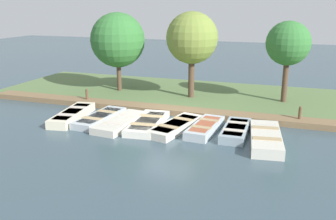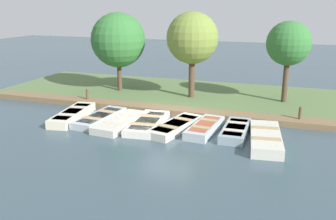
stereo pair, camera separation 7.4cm
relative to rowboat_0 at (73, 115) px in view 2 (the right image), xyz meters
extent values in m
plane|color=#384C56|center=(-1.29, 4.47, -0.21)|extent=(80.00, 80.00, 0.00)
cube|color=#567042|center=(-6.29, 4.47, -0.11)|extent=(8.00, 24.00, 0.20)
cube|color=brown|center=(-2.59, 4.47, -0.07)|extent=(1.03, 22.08, 0.28)
cube|color=beige|center=(0.00, 0.00, -0.01)|extent=(3.63, 1.48, 0.40)
cube|color=beige|center=(0.00, 0.00, 0.17)|extent=(2.97, 1.18, 0.03)
cube|color=beige|center=(0.66, 0.10, 0.20)|extent=(0.48, 0.93, 0.03)
cube|color=beige|center=(-0.66, -0.10, 0.20)|extent=(0.48, 0.93, 0.03)
cube|color=#B2BCC1|center=(-0.13, 1.44, -0.06)|extent=(3.36, 1.28, 0.31)
cube|color=#6B7F51|center=(-0.13, 1.44, 0.09)|extent=(2.75, 1.01, 0.03)
cube|color=tan|center=(0.49, 1.39, 0.11)|extent=(0.40, 0.99, 0.03)
cube|color=tan|center=(-0.76, 1.48, 0.11)|extent=(0.40, 0.99, 0.03)
cube|color=beige|center=(0.16, 2.72, -0.05)|extent=(3.43, 1.53, 0.32)
cube|color=#6B7F51|center=(0.16, 2.72, 0.09)|extent=(2.80, 1.20, 0.03)
cube|color=beige|center=(0.79, 2.66, 0.12)|extent=(0.44, 1.15, 0.03)
cube|color=beige|center=(-0.47, 2.78, 0.12)|extent=(0.44, 1.15, 0.03)
cube|color=silver|center=(-0.13, 3.90, -0.06)|extent=(3.54, 1.57, 0.31)
cube|color=#4C709E|center=(-0.13, 3.90, 0.08)|extent=(2.89, 1.24, 0.02)
cube|color=tan|center=(0.52, 3.96, 0.11)|extent=(0.45, 1.17, 0.03)
cube|color=tan|center=(-0.77, 3.83, 0.11)|extent=(0.45, 1.17, 0.03)
cube|color=beige|center=(-0.10, 5.26, -0.05)|extent=(3.53, 1.78, 0.33)
cube|color=#6B7F51|center=(-0.10, 5.26, 0.10)|extent=(2.88, 1.41, 0.03)
cube|color=tan|center=(0.52, 5.12, 0.13)|extent=(0.54, 1.03, 0.03)
cube|color=tan|center=(-0.73, 5.40, 0.13)|extent=(0.54, 1.03, 0.03)
cube|color=#B2BCC1|center=(-0.28, 6.55, -0.03)|extent=(2.99, 1.18, 0.37)
cube|color=#994C33|center=(-0.28, 6.55, 0.14)|extent=(2.45, 0.93, 0.03)
cube|color=tan|center=(0.28, 6.51, 0.17)|extent=(0.36, 0.91, 0.03)
cube|color=tan|center=(-0.83, 6.59, 0.17)|extent=(0.36, 0.91, 0.03)
cube|color=#8C9EA8|center=(-0.35, 7.87, -0.03)|extent=(2.90, 1.05, 0.36)
cube|color=#4C709E|center=(-0.35, 7.87, 0.13)|extent=(2.38, 0.82, 0.03)
cube|color=beige|center=(0.20, 7.88, 0.16)|extent=(0.31, 0.93, 0.03)
cube|color=beige|center=(-0.90, 7.86, 0.16)|extent=(0.31, 0.93, 0.03)
cube|color=beige|center=(0.28, 9.18, 0.00)|extent=(3.68, 1.64, 0.42)
cube|color=#994C33|center=(0.28, 9.18, 0.19)|extent=(3.01, 1.29, 0.03)
cube|color=tan|center=(0.95, 9.27, 0.22)|extent=(0.50, 1.12, 0.03)
cube|color=tan|center=(-0.39, 9.09, 0.22)|extent=(0.50, 1.12, 0.03)
cylinder|color=brown|center=(-2.70, -0.79, 0.18)|extent=(0.14, 0.14, 0.79)
sphere|color=brown|center=(-2.70, -0.79, 0.60)|extent=(0.13, 0.13, 0.13)
cylinder|color=brown|center=(-2.70, 10.43, 0.18)|extent=(0.14, 0.14, 0.79)
sphere|color=brown|center=(-2.70, 10.43, 0.60)|extent=(0.13, 0.13, 0.13)
cylinder|color=#4C3828|center=(-5.69, -0.27, 0.99)|extent=(0.27, 0.27, 2.40)
sphere|color=#337033|center=(-5.69, -0.27, 3.09)|extent=(3.29, 3.29, 3.29)
cylinder|color=#4C3828|center=(-5.49, 4.43, 1.18)|extent=(0.35, 0.35, 2.78)
sphere|color=olive|center=(-5.49, 4.43, 3.37)|extent=(2.90, 2.90, 2.90)
cylinder|color=#4C3828|center=(-6.12, 9.56, 1.16)|extent=(0.30, 0.30, 2.74)
sphere|color=#337033|center=(-6.12, 9.56, 3.18)|extent=(2.36, 2.36, 2.36)
camera|label=1|loc=(14.91, 10.10, 5.19)|focal=40.00mm
camera|label=2|loc=(14.89, 10.17, 5.19)|focal=40.00mm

